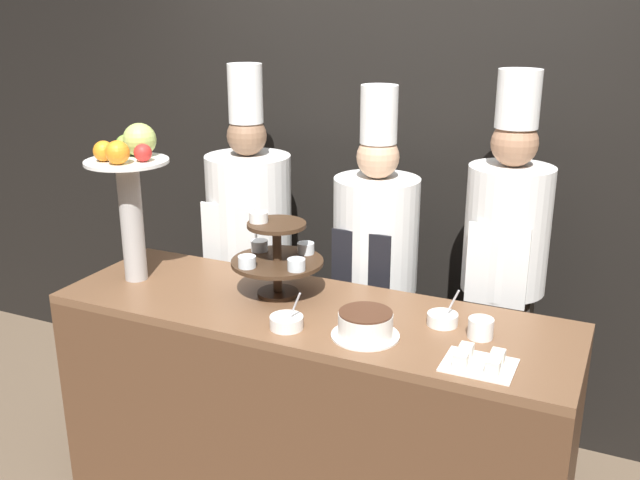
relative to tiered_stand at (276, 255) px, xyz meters
name	(u,v)px	position (x,y,z in m)	size (l,w,h in m)	color
wall_back	(398,149)	(0.18, 0.94, 0.27)	(10.00, 0.06, 2.80)	black
buffet_counter	(310,416)	(0.18, -0.07, -0.65)	(2.03, 0.64, 0.96)	brown
tiered_stand	(276,255)	(0.00, 0.00, 0.00)	(0.37, 0.37, 0.35)	#3D2819
fruit_pedestal	(130,179)	(-0.63, -0.08, 0.27)	(0.34, 0.34, 0.66)	#B2ADA8
cake_round	(365,325)	(0.46, -0.20, -0.13)	(0.24, 0.24, 0.09)	white
cup_white	(481,328)	(0.83, -0.04, -0.14)	(0.09, 0.09, 0.07)	white
cake_square_tray	(479,361)	(0.88, -0.25, -0.15)	(0.23, 0.19, 0.05)	white
serving_bowl_near	(287,322)	(0.18, -0.26, -0.15)	(0.12, 0.12, 0.15)	white
serving_bowl_far	(443,319)	(0.68, 0.01, -0.15)	(0.11, 0.11, 0.15)	white
chef_left	(250,241)	(-0.45, 0.55, -0.17)	(0.41, 0.41, 1.81)	black
chef_center_left	(375,265)	(0.22, 0.55, -0.20)	(0.39, 0.39, 1.75)	black
chef_center_right	(504,267)	(0.80, 0.55, -0.11)	(0.35, 0.35, 1.83)	#38332D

